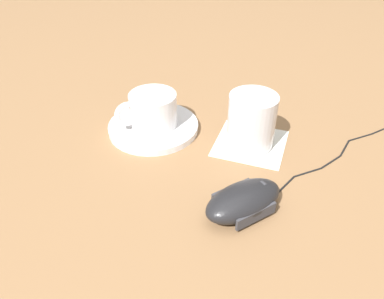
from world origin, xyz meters
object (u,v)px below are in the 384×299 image
computer_mouse (243,200)px  drinking_glass (252,121)px  coffee_cup (152,110)px  saucer (154,127)px

computer_mouse → drinking_glass: 0.16m
coffee_cup → computer_mouse: 0.24m
computer_mouse → saucer: bearing=-143.3°
saucer → drinking_glass: bearing=76.9°
saucer → computer_mouse: bearing=36.7°
drinking_glass → computer_mouse: bearing=-8.2°
computer_mouse → drinking_glass: drinking_glass is taller
coffee_cup → drinking_glass: (0.04, 0.17, 0.01)m
saucer → coffee_cup: size_ratio=1.53×
saucer → drinking_glass: (0.04, 0.17, 0.04)m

